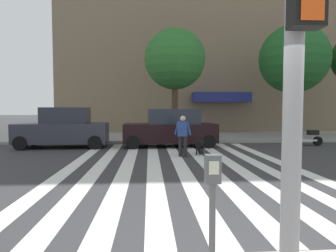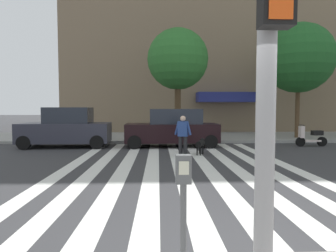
{
  "view_description": "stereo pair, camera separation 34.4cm",
  "coord_description": "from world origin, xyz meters",
  "px_view_note": "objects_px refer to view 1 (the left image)",
  "views": [
    {
      "loc": [
        -1.78,
        -3.49,
        1.93
      ],
      "look_at": [
        -1.05,
        8.14,
        1.24
      ],
      "focal_mm": 31.63,
      "sensor_mm": 36.0,
      "label": 1
    },
    {
      "loc": [
        -1.44,
        -3.5,
        1.93
      ],
      "look_at": [
        -1.05,
        8.14,
        1.24
      ],
      "focal_mm": 31.63,
      "sensor_mm": 36.0,
      "label": 2
    }
  ],
  "objects_px": {
    "parked_scooter": "(307,137)",
    "street_tree_middle": "(294,59)",
    "dog_on_leash": "(200,144)",
    "street_tree_nearest": "(175,60)",
    "parked_car_behind_first": "(171,128)",
    "parking_meter_curbside": "(212,207)",
    "parked_car_near_curb": "(64,129)",
    "pedestrian_dog_walker": "(183,134)"
  },
  "relations": [
    {
      "from": "dog_on_leash",
      "to": "parked_scooter",
      "type": "bearing_deg",
      "value": 21.9
    },
    {
      "from": "parked_car_behind_first",
      "to": "parked_car_near_curb",
      "type": "bearing_deg",
      "value": 180.0
    },
    {
      "from": "parking_meter_curbside",
      "to": "parked_car_behind_first",
      "type": "height_order",
      "value": "parked_car_behind_first"
    },
    {
      "from": "parking_meter_curbside",
      "to": "parked_scooter",
      "type": "xyz_separation_m",
      "value": [
        7.55,
        12.06,
        -0.55
      ]
    },
    {
      "from": "parked_car_near_curb",
      "to": "dog_on_leash",
      "type": "height_order",
      "value": "parked_car_near_curb"
    },
    {
      "from": "street_tree_middle",
      "to": "pedestrian_dog_walker",
      "type": "height_order",
      "value": "street_tree_middle"
    },
    {
      "from": "parked_scooter",
      "to": "pedestrian_dog_walker",
      "type": "bearing_deg",
      "value": -156.23
    },
    {
      "from": "parked_scooter",
      "to": "pedestrian_dog_walker",
      "type": "height_order",
      "value": "pedestrian_dog_walker"
    },
    {
      "from": "parking_meter_curbside",
      "to": "parked_car_near_curb",
      "type": "distance_m",
      "value": 13.17
    },
    {
      "from": "street_tree_nearest",
      "to": "parked_car_behind_first",
      "type": "bearing_deg",
      "value": -99.82
    },
    {
      "from": "parked_scooter",
      "to": "street_tree_middle",
      "type": "height_order",
      "value": "street_tree_middle"
    },
    {
      "from": "street_tree_nearest",
      "to": "street_tree_middle",
      "type": "bearing_deg",
      "value": 3.75
    },
    {
      "from": "parking_meter_curbside",
      "to": "street_tree_middle",
      "type": "height_order",
      "value": "street_tree_middle"
    },
    {
      "from": "pedestrian_dog_walker",
      "to": "parking_meter_curbside",
      "type": "bearing_deg",
      "value": -94.78
    },
    {
      "from": "street_tree_nearest",
      "to": "pedestrian_dog_walker",
      "type": "xyz_separation_m",
      "value": [
        -0.16,
        -5.59,
        -3.83
      ]
    },
    {
      "from": "parked_scooter",
      "to": "street_tree_nearest",
      "type": "xyz_separation_m",
      "value": [
        -6.63,
        2.6,
        4.28
      ]
    },
    {
      "from": "parked_car_behind_first",
      "to": "street_tree_nearest",
      "type": "bearing_deg",
      "value": 80.18
    },
    {
      "from": "parked_car_near_curb",
      "to": "parked_scooter",
      "type": "xyz_separation_m",
      "value": [
        12.36,
        -0.2,
        -0.45
      ]
    },
    {
      "from": "parked_scooter",
      "to": "parking_meter_curbside",
      "type": "bearing_deg",
      "value": -122.06
    },
    {
      "from": "parked_car_behind_first",
      "to": "dog_on_leash",
      "type": "xyz_separation_m",
      "value": [
        1.04,
        -2.62,
        -0.48
      ]
    },
    {
      "from": "parked_scooter",
      "to": "street_tree_nearest",
      "type": "height_order",
      "value": "street_tree_nearest"
    },
    {
      "from": "pedestrian_dog_walker",
      "to": "street_tree_middle",
      "type": "bearing_deg",
      "value": 38.95
    },
    {
      "from": "parked_car_near_curb",
      "to": "pedestrian_dog_walker",
      "type": "bearing_deg",
      "value": -29.84
    },
    {
      "from": "parked_car_behind_first",
      "to": "street_tree_nearest",
      "type": "relative_size",
      "value": 0.73
    },
    {
      "from": "parked_scooter",
      "to": "street_tree_nearest",
      "type": "relative_size",
      "value": 0.26
    },
    {
      "from": "parking_meter_curbside",
      "to": "dog_on_leash",
      "type": "bearing_deg",
      "value": 80.91
    },
    {
      "from": "parking_meter_curbside",
      "to": "parked_scooter",
      "type": "height_order",
      "value": "parking_meter_curbside"
    },
    {
      "from": "pedestrian_dog_walker",
      "to": "parked_car_near_curb",
      "type": "bearing_deg",
      "value": 150.16
    },
    {
      "from": "parking_meter_curbside",
      "to": "street_tree_middle",
      "type": "relative_size",
      "value": 0.2
    },
    {
      "from": "parking_meter_curbside",
      "to": "parked_scooter",
      "type": "distance_m",
      "value": 14.24
    },
    {
      "from": "pedestrian_dog_walker",
      "to": "dog_on_leash",
      "type": "bearing_deg",
      "value": 36.31
    },
    {
      "from": "street_tree_middle",
      "to": "dog_on_leash",
      "type": "relative_size",
      "value": 6.63
    },
    {
      "from": "parked_scooter",
      "to": "pedestrian_dog_walker",
      "type": "xyz_separation_m",
      "value": [
        -6.79,
        -2.99,
        0.45
      ]
    },
    {
      "from": "street_tree_nearest",
      "to": "dog_on_leash",
      "type": "bearing_deg",
      "value": -82.9
    },
    {
      "from": "parked_car_near_curb",
      "to": "street_tree_nearest",
      "type": "bearing_deg",
      "value": 22.71
    },
    {
      "from": "street_tree_middle",
      "to": "dog_on_leash",
      "type": "xyz_separation_m",
      "value": [
        -6.73,
        -5.5,
        -4.51
      ]
    },
    {
      "from": "parked_car_near_curb",
      "to": "parking_meter_curbside",
      "type": "bearing_deg",
      "value": -68.58
    },
    {
      "from": "parked_car_near_curb",
      "to": "parked_scooter",
      "type": "distance_m",
      "value": 12.37
    },
    {
      "from": "street_tree_nearest",
      "to": "parked_car_near_curb",
      "type": "bearing_deg",
      "value": -157.29
    },
    {
      "from": "parked_car_near_curb",
      "to": "street_tree_nearest",
      "type": "height_order",
      "value": "street_tree_nearest"
    },
    {
      "from": "parking_meter_curbside",
      "to": "parked_scooter",
      "type": "bearing_deg",
      "value": 57.94
    },
    {
      "from": "street_tree_nearest",
      "to": "street_tree_middle",
      "type": "xyz_separation_m",
      "value": [
        7.35,
        0.48,
        0.2
      ]
    }
  ]
}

